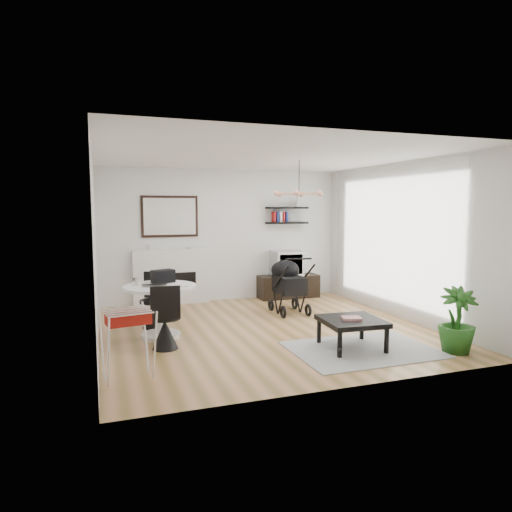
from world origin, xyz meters
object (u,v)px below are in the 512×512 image
object	(u,v)px
fireplace	(171,270)
drying_rack	(128,343)
tv_console	(288,286)
potted_plant	(457,320)
stroller	(288,288)
dining_table	(160,303)
coffee_table	(352,322)
crt_tv	(287,263)

from	to	relation	value
fireplace	drying_rack	distance (m)	4.07
tv_console	potted_plant	size ratio (longest dim) A/B	1.48
tv_console	stroller	size ratio (longest dim) A/B	1.21
fireplace	dining_table	world-z (taller)	fireplace
fireplace	coffee_table	distance (m)	4.19
crt_tv	dining_table	size ratio (longest dim) A/B	0.56
potted_plant	stroller	bearing A→B (deg)	112.49
crt_tv	drying_rack	distance (m)	5.14
coffee_table	tv_console	bearing A→B (deg)	80.55
fireplace	coffee_table	xyz separation A→B (m)	(1.87, -3.74, -0.32)
fireplace	stroller	world-z (taller)	fireplace
stroller	coffee_table	world-z (taller)	stroller
crt_tv	fireplace	bearing A→B (deg)	176.13
fireplace	dining_table	xyz separation A→B (m)	(-0.52, -2.32, -0.17)
tv_console	potted_plant	distance (m)	4.23
crt_tv	potted_plant	bearing A→B (deg)	-80.60
coffee_table	potted_plant	size ratio (longest dim) A/B	0.96
crt_tv	dining_table	bearing A→B (deg)	-143.68
crt_tv	potted_plant	world-z (taller)	crt_tv
dining_table	fireplace	bearing A→B (deg)	77.39
stroller	potted_plant	size ratio (longest dim) A/B	1.23
tv_console	crt_tv	distance (m)	0.51
tv_console	fireplace	bearing A→B (deg)	176.29
fireplace	dining_table	size ratio (longest dim) A/B	2.02
dining_table	potted_plant	distance (m)	4.15
tv_console	drying_rack	distance (m)	5.17
coffee_table	stroller	bearing A→B (deg)	88.99
tv_console	dining_table	world-z (taller)	dining_table
fireplace	crt_tv	world-z (taller)	fireplace
tv_console	crt_tv	xyz separation A→B (m)	(-0.05, -0.00, 0.51)
stroller	crt_tv	bearing A→B (deg)	69.03
fireplace	crt_tv	size ratio (longest dim) A/B	3.58
stroller	potted_plant	world-z (taller)	stroller
crt_tv	stroller	xyz separation A→B (m)	(-0.51, -1.28, -0.29)
coffee_table	fireplace	bearing A→B (deg)	116.57
crt_tv	dining_table	distance (m)	3.65
dining_table	stroller	distance (m)	2.59
fireplace	tv_console	bearing A→B (deg)	-3.71
crt_tv	coffee_table	bearing A→B (deg)	-98.72
fireplace	crt_tv	bearing A→B (deg)	-3.87
dining_table	coffee_table	distance (m)	2.78
drying_rack	coffee_table	distance (m)	2.96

